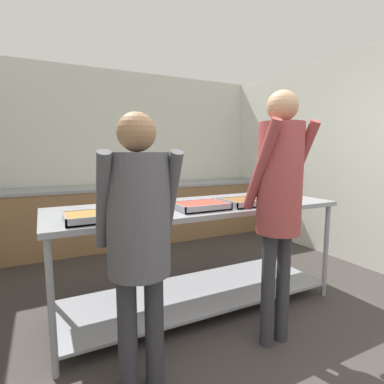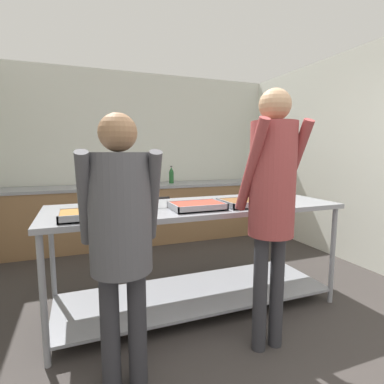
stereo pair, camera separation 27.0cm
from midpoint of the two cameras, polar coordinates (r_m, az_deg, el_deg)
The scene contains 13 objects.
wall_rear at distance 5.02m, azimuth -7.33°, elevation 6.72°, with size 4.39×0.06×2.65m.
wall_right at distance 4.43m, azimuth 28.47°, elevation 5.78°, with size 0.06×4.09×2.65m.
back_counter at distance 4.75m, azimuth -6.10°, elevation -3.91°, with size 4.23×0.65×0.90m.
serving_counter at distance 2.69m, azimuth 3.67°, elevation -8.86°, with size 2.50×0.87×0.94m.
serving_tray_greens at distance 2.16m, azimuth -16.17°, elevation -4.23°, with size 0.36×0.29×0.05m.
sauce_pan at distance 2.44m, azimuth -7.03°, elevation -2.10°, with size 0.38×0.24×0.09m.
serving_tray_vegetables at distance 2.41m, azimuth 4.16°, elevation -2.73°, with size 0.42×0.30×0.05m.
serving_tray_roast at distance 2.62m, azimuth 12.76°, elevation -2.07°, with size 0.38×0.32×0.05m.
plate_stack at distance 2.89m, azimuth 17.20°, elevation -1.47°, with size 0.22×0.22×0.04m.
broccoli_bowl at distance 3.24m, azimuth 18.41°, elevation -0.04°, with size 0.26×0.26×0.12m.
guest_serving_left at distance 2.12m, azimuth 18.57°, elevation 0.26°, with size 0.40×0.34×1.80m.
guest_serving_right at distance 1.69m, azimuth -9.03°, elevation -6.30°, with size 0.45×0.35×1.60m.
water_bottle at distance 4.82m, azimuth -2.35°, elevation 3.19°, with size 0.07×0.07×0.28m.
Camera 2 is at (-1.06, -0.96, 1.39)m, focal length 28.00 mm.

